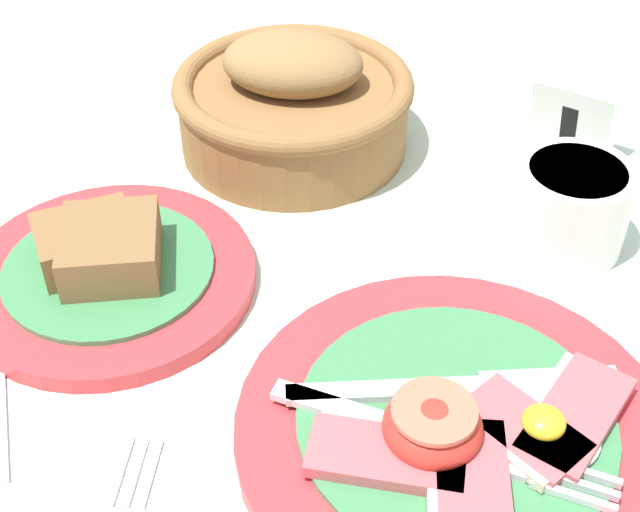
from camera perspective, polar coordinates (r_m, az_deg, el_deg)
The scene contains 6 objects.
ground_plane at distance 0.53m, azimuth -0.47°, elevation -7.47°, with size 3.00×3.00×0.00m, color #B7CCB7.
breakfast_plate at distance 0.49m, azimuth 8.87°, elevation -10.92°, with size 0.24×0.24×0.04m.
bread_plate at distance 0.59m, azimuth -13.46°, elevation -0.70°, with size 0.19×0.19×0.05m.
sugar_cup at distance 0.61m, azimuth 15.75°, elevation 3.16°, with size 0.08×0.08×0.06m.
bread_basket at distance 0.69m, azimuth -1.71°, elevation 9.79°, with size 0.18×0.18×0.09m.
number_card at distance 0.69m, azimuth 15.96°, elevation 8.26°, with size 0.06×0.05×0.07m.
Camera 1 is at (0.15, -0.32, 0.39)m, focal length 50.00 mm.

